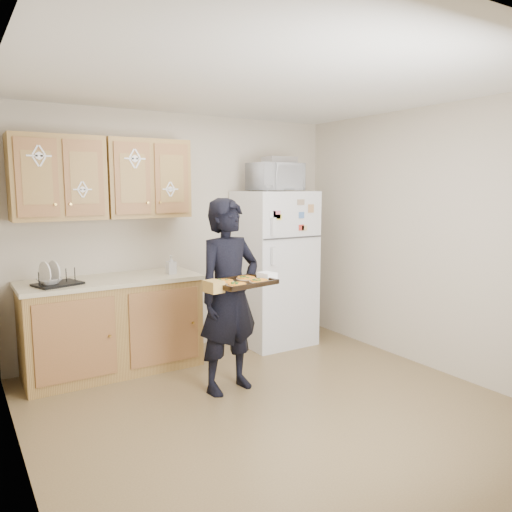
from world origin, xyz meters
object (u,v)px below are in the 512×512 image
(refrigerator, at_px, (274,268))
(dish_rack, at_px, (57,277))
(microwave, at_px, (275,177))
(baking_tray, at_px, (242,283))
(person, at_px, (229,296))

(refrigerator, bearing_deg, dish_rack, -179.32)
(microwave, height_order, dish_rack, microwave)
(refrigerator, relative_size, baking_tray, 3.52)
(refrigerator, height_order, microwave, microwave)
(person, bearing_deg, refrigerator, 31.23)
(baking_tray, bearing_deg, microwave, 37.41)
(person, bearing_deg, microwave, 30.25)
(refrigerator, height_order, person, refrigerator)
(person, xyz_separation_m, microwave, (1.05, 0.86, 1.02))
(baking_tray, distance_m, microwave, 1.81)
(dish_rack, bearing_deg, refrigerator, 0.68)
(dish_rack, bearing_deg, microwave, -0.58)
(person, distance_m, microwave, 1.70)
(refrigerator, bearing_deg, person, -139.59)
(refrigerator, relative_size, microwave, 3.13)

